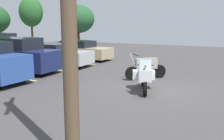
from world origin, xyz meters
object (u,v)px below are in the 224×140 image
motorcycle_touring (144,76)px  motorcycle_second (146,67)px  car_silver (55,55)px  car_navy (16,55)px  car_tan (80,50)px

motorcycle_touring → motorcycle_second: 2.35m
motorcycle_touring → car_silver: size_ratio=0.42×
motorcycle_touring → car_navy: bearing=84.8°
motorcycle_second → car_tan: 8.03m
motorcycle_second → car_silver: bearing=79.6°
motorcycle_touring → car_silver: 8.17m
motorcycle_second → car_navy: size_ratio=0.35×
car_navy → car_tan: bearing=-3.8°
motorcycle_second → car_tan: (4.30, 6.78, 0.10)m
motorcycle_touring → motorcycle_second: motorcycle_touring is taller
car_navy → car_silver: bearing=-10.2°
motorcycle_second → car_navy: car_navy is taller
car_tan → motorcycle_touring: bearing=-131.1°
motorcycle_second → car_silver: car_silver is taller
car_silver → car_tan: car_tan is taller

